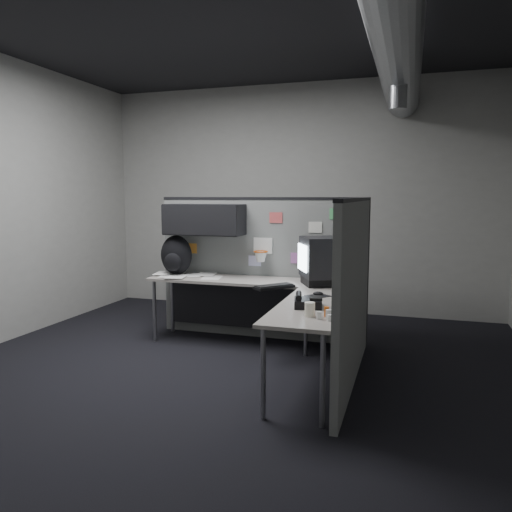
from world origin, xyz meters
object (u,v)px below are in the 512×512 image
(monitor, at_px, (324,260))
(keyboard, at_px, (274,287))
(desk, at_px, (266,296))
(phone, at_px, (307,302))
(backpack, at_px, (176,256))

(monitor, height_order, keyboard, monitor)
(desk, relative_size, phone, 8.06)
(keyboard, height_order, backpack, backpack)
(monitor, distance_m, keyboard, 0.61)
(desk, distance_m, phone, 1.07)
(keyboard, distance_m, phone, 0.87)
(desk, distance_m, backpack, 1.27)
(backpack, bearing_deg, desk, -6.78)
(keyboard, relative_size, phone, 1.43)
(desk, distance_m, keyboard, 0.24)
(monitor, relative_size, keyboard, 1.41)
(desk, bearing_deg, phone, -54.72)
(monitor, distance_m, phone, 1.09)
(monitor, xyz_separation_m, keyboard, (-0.44, -0.35, -0.24))
(phone, bearing_deg, keyboard, 121.33)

